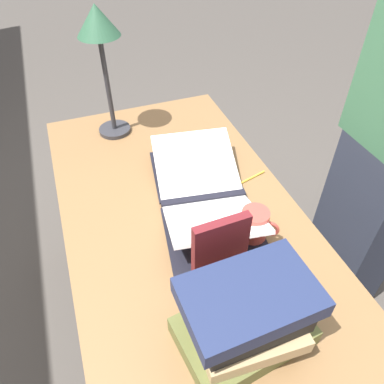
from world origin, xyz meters
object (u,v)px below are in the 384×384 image
at_px(book_standing_upright, 220,254).
at_px(reading_lamp, 99,36).
at_px(pencil, 246,181).
at_px(book_stack_tall, 246,316).
at_px(open_book, 204,194).
at_px(coffee_mug, 255,225).

distance_m(book_standing_upright, reading_lamp, 0.85).
height_order(reading_lamp, pencil, reading_lamp).
xyz_separation_m(book_stack_tall, reading_lamp, (0.96, 0.11, 0.29)).
xyz_separation_m(book_standing_upright, reading_lamp, (0.80, 0.11, 0.27)).
relative_size(book_stack_tall, pencil, 1.90).
height_order(open_book, book_stack_tall, book_stack_tall).
distance_m(open_book, book_standing_upright, 0.32).
height_order(book_stack_tall, pencil, book_stack_tall).
bearing_deg(book_stack_tall, coffee_mug, -31.70).
relative_size(open_book, book_standing_upright, 2.63).
xyz_separation_m(open_book, pencil, (0.04, -0.17, -0.03)).
bearing_deg(coffee_mug, book_stack_tall, 148.30).
xyz_separation_m(coffee_mug, pencil, (0.23, -0.09, -0.05)).
distance_m(open_book, coffee_mug, 0.21).
bearing_deg(pencil, book_stack_tall, 152.84).
relative_size(reading_lamp, coffee_mug, 4.64).
bearing_deg(book_stack_tall, reading_lamp, 6.24).
bearing_deg(coffee_mug, pencil, -21.46).
relative_size(open_book, book_stack_tall, 1.92).
bearing_deg(book_standing_upright, book_stack_tall, 175.11).
bearing_deg(open_book, book_stack_tall, 178.57).
relative_size(open_book, reading_lamp, 1.26).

